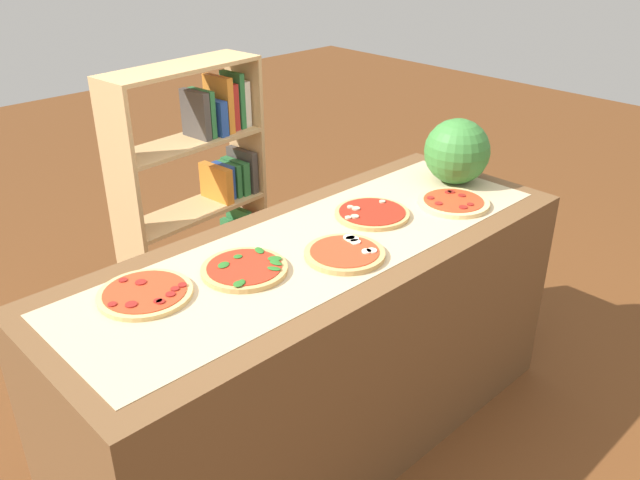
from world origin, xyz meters
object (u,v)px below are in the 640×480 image
object	(u,v)px
pizza_spinach_1	(245,269)
watermelon	(457,151)
bookshelf	(211,209)
pizza_mozzarella_2	(345,253)
pizza_pepperoni_4	(453,202)
pizza_mushroom_3	(372,213)
pizza_pepperoni_0	(145,294)

from	to	relation	value
pizza_spinach_1	watermelon	size ratio (longest dim) A/B	1.02
watermelon	bookshelf	world-z (taller)	bookshelf
pizza_mozzarella_2	watermelon	bearing A→B (deg)	10.00
pizza_mozzarella_2	bookshelf	world-z (taller)	bookshelf
pizza_spinach_1	watermelon	xyz separation A→B (m)	(1.15, -0.01, 0.13)
pizza_pepperoni_4	bookshelf	distance (m)	1.19
pizza_mushroom_3	watermelon	world-z (taller)	watermelon
pizza_pepperoni_4	bookshelf	size ratio (longest dim) A/B	0.21
pizza_pepperoni_0	pizza_spinach_1	bearing A→B (deg)	-16.38
pizza_mozzarella_2	pizza_mushroom_3	world-z (taller)	same
pizza_pepperoni_0	watermelon	bearing A→B (deg)	-3.84
pizza_pepperoni_4	watermelon	distance (m)	0.28
pizza_pepperoni_4	bookshelf	xyz separation A→B (m)	(-0.44, 1.08, -0.25)
bookshelf	pizza_pepperoni_4	bearing A→B (deg)	-68.12
pizza_pepperoni_0	watermelon	size ratio (longest dim) A/B	1.04
pizza_pepperoni_4	pizza_mushroom_3	bearing A→B (deg)	153.65
pizza_mushroom_3	bookshelf	distance (m)	0.97
bookshelf	pizza_spinach_1	bearing A→B (deg)	-118.52
pizza_mushroom_3	pizza_pepperoni_4	world-z (taller)	same
pizza_mozzarella_2	pizza_mushroom_3	bearing A→B (deg)	26.77
pizza_pepperoni_0	pizza_pepperoni_4	distance (m)	1.28
pizza_mozzarella_2	pizza_pepperoni_4	distance (m)	0.63
pizza_mozzarella_2	pizza_spinach_1	bearing A→B (deg)	154.12
pizza_spinach_1	pizza_mushroom_3	xyz separation A→B (m)	(0.63, 0.00, -0.00)
pizza_mozzarella_2	watermelon	world-z (taller)	watermelon
pizza_pepperoni_0	watermelon	distance (m)	1.47
watermelon	bookshelf	bearing A→B (deg)	124.42
pizza_spinach_1	pizza_pepperoni_4	bearing A→B (deg)	-9.13
pizza_mushroom_3	bookshelf	size ratio (longest dim) A/B	0.21
watermelon	pizza_mushroom_3	bearing A→B (deg)	178.88
pizza_spinach_1	pizza_mozzarella_2	world-z (taller)	same
pizza_mushroom_3	pizza_mozzarella_2	bearing A→B (deg)	-153.23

